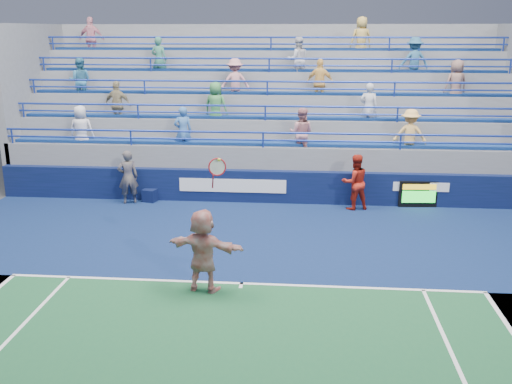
# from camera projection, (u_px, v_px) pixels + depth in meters

# --- Properties ---
(ground) EXTENTS (120.00, 120.00, 0.00)m
(ground) POSITION_uv_depth(u_px,v_px,m) (242.00, 284.00, 13.10)
(ground) COLOR #333538
(sponsor_wall) EXTENTS (18.00, 0.32, 1.10)m
(sponsor_wall) POSITION_uv_depth(u_px,v_px,m) (263.00, 186.00, 19.18)
(sponsor_wall) COLOR #091433
(sponsor_wall) RESTS_ON ground
(bleacher_stand) EXTENTS (18.00, 5.60, 6.13)m
(bleacher_stand) POSITION_uv_depth(u_px,v_px,m) (270.00, 137.00, 22.51)
(bleacher_stand) COLOR slate
(bleacher_stand) RESTS_ON ground
(serve_speed_board) EXTENTS (1.29, 0.23, 0.89)m
(serve_speed_board) POSITION_uv_depth(u_px,v_px,m) (418.00, 194.00, 18.66)
(serve_speed_board) COLOR black
(serve_speed_board) RESTS_ON ground
(judge_chair) EXTENTS (0.53, 0.53, 0.77)m
(judge_chair) POSITION_uv_depth(u_px,v_px,m) (150.00, 194.00, 19.35)
(judge_chair) COLOR #0B1438
(judge_chair) RESTS_ON ground
(tennis_player) EXTENTS (1.85, 0.95, 3.05)m
(tennis_player) POSITION_uv_depth(u_px,v_px,m) (203.00, 250.00, 12.54)
(tennis_player) COLOR silver
(tennis_player) RESTS_ON ground
(line_judge) EXTENTS (0.78, 0.66, 1.82)m
(line_judge) POSITION_uv_depth(u_px,v_px,m) (128.00, 177.00, 18.95)
(line_judge) COLOR #141837
(line_judge) RESTS_ON ground
(ball_girl) EXTENTS (1.06, 0.93, 1.82)m
(ball_girl) POSITION_uv_depth(u_px,v_px,m) (355.00, 182.00, 18.34)
(ball_girl) COLOR #AF2114
(ball_girl) RESTS_ON ground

